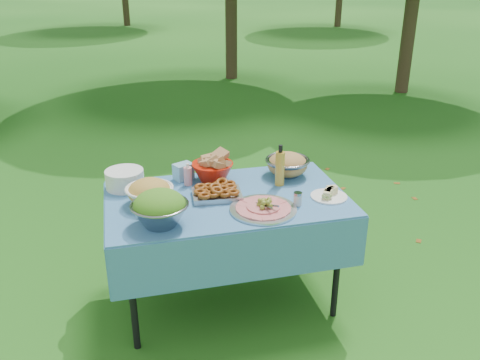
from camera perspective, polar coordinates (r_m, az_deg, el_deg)
name	(u,v)px	position (r m, az deg, el deg)	size (l,w,h in m)	color
ground	(228,299)	(3.51, -1.34, -13.24)	(80.00, 80.00, 0.00)	#0A3C0B
picnic_table	(228,251)	(3.30, -1.41, -7.93)	(1.46, 0.86, 0.76)	#76BAE3
salad_bowl	(160,208)	(2.78, -9.01, -3.15)	(0.31, 0.31, 0.20)	gray
pasta_bowl_white	(149,192)	(3.05, -10.13, -1.31)	(0.28, 0.28, 0.16)	white
plate_stack	(125,179)	(3.30, -12.81, 0.12)	(0.24, 0.24, 0.12)	white
wipes_box	(183,172)	(3.37, -6.38, 0.95)	(0.12, 0.09, 0.11)	#87C3DA
sanitizer_bottle	(188,174)	(3.27, -5.88, 0.65)	(0.05, 0.05, 0.15)	pink
bread_bowl	(213,167)	(3.33, -3.10, 1.45)	(0.27, 0.27, 0.18)	red
pasta_bowl_steel	(287,164)	(3.42, 5.35, 1.80)	(0.29, 0.29, 0.16)	gray
fried_tray	(217,192)	(3.10, -2.61, -1.38)	(0.30, 0.21, 0.07)	#AEADB2
charcuterie_platter	(263,203)	(2.94, 2.63, -2.64)	(0.39, 0.39, 0.09)	silver
oil_bottle	(280,165)	(3.24, 4.52, 1.66)	(0.06, 0.06, 0.27)	gold
cheese_plate	(329,193)	(3.15, 9.98, -1.41)	(0.22, 0.22, 0.06)	white
shaker	(298,199)	(3.02, 6.50, -2.11)	(0.05, 0.05, 0.08)	silver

